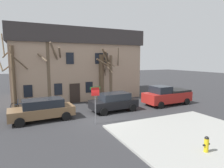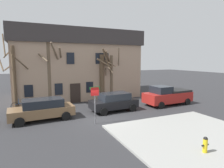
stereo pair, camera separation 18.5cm
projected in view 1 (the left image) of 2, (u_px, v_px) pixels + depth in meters
ground_plane at (100, 120)px, 14.71m from camera, size 120.00×120.00×0.00m
sidewalk_slab at (199, 139)px, 11.07m from camera, size 8.64×8.70×0.12m
building_main at (74, 64)px, 24.56m from camera, size 15.01×9.21×8.13m
tree_bare_near at (12, 73)px, 17.67m from camera, size 2.77×2.43×7.04m
tree_bare_mid at (49, 67)px, 19.32m from camera, size 2.87×3.17×8.13m
tree_bare_far at (102, 75)px, 21.49m from camera, size 2.08×1.46×5.87m
tree_bare_end at (111, 75)px, 22.13m from camera, size 2.49×2.20×6.02m
car_brown_wagon at (42, 109)px, 14.56m from camera, size 4.84×2.30×1.65m
car_black_wagon at (114, 102)px, 17.23m from camera, size 4.32×2.29×1.66m
pickup_truck_red at (167, 95)px, 19.70m from camera, size 5.21×2.45×2.00m
fire_hydrant at (206, 144)px, 9.30m from camera, size 0.42×0.22×0.80m
street_sign_pole at (95, 98)px, 13.54m from camera, size 0.76×0.07×2.73m
bicycle_leaning at (20, 106)px, 17.74m from camera, size 1.75×0.06×1.03m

